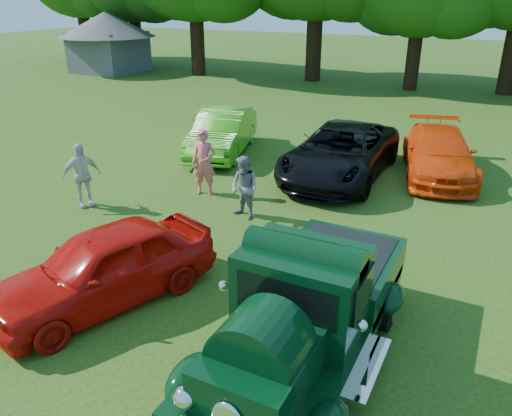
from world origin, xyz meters
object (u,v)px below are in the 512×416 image
at_px(back_car_black, 341,152).
at_px(back_car_lime, 222,132).
at_px(red_convertible, 104,266).
at_px(spectator_white, 81,175).
at_px(hero_pickup, 307,312).
at_px(spectator_grey, 244,188).
at_px(spectator_pink, 204,163).
at_px(gazebo, 107,35).
at_px(back_car_orange, 439,153).

bearing_deg(back_car_black, back_car_lime, 172.97).
height_order(red_convertible, back_car_black, back_car_black).
distance_m(back_car_black, spectator_white, 7.24).
distance_m(hero_pickup, spectator_grey, 5.21).
bearing_deg(back_car_black, spectator_pink, -134.22).
height_order(spectator_grey, spectator_white, spectator_white).
height_order(spectator_grey, gazebo, gazebo).
relative_size(red_convertible, back_car_orange, 0.86).
xyz_separation_m(back_car_orange, spectator_pink, (-5.36, -4.48, 0.21)).
bearing_deg(red_convertible, spectator_white, 159.20).
xyz_separation_m(back_car_lime, gazebo, (-16.55, 12.88, 1.68)).
height_order(back_car_orange, gazebo, gazebo).
relative_size(red_convertible, spectator_white, 2.42).
height_order(back_car_lime, back_car_black, back_car_black).
height_order(hero_pickup, spectator_white, hero_pickup).
height_order(spectator_pink, spectator_white, spectator_pink).
relative_size(spectator_pink, spectator_grey, 1.15).
height_order(back_car_lime, gazebo, gazebo).
xyz_separation_m(spectator_pink, gazebo, (-18.02, 16.34, 1.51)).
bearing_deg(spectator_white, back_car_orange, -22.00).
distance_m(spectator_grey, gazebo, 26.24).
bearing_deg(back_car_lime, hero_pickup, -69.25).
bearing_deg(back_car_lime, spectator_pink, -83.30).
bearing_deg(spectator_pink, back_car_orange, 20.57).
relative_size(back_car_black, spectator_grey, 3.53).
relative_size(back_car_lime, back_car_black, 0.81).
height_order(hero_pickup, spectator_grey, hero_pickup).
bearing_deg(back_car_orange, spectator_grey, -138.54).
distance_m(red_convertible, back_car_lime, 8.99).
xyz_separation_m(back_car_black, spectator_grey, (-1.12, -3.90, 0.02)).
height_order(hero_pickup, back_car_lime, hero_pickup).
height_order(back_car_orange, spectator_white, spectator_white).
relative_size(red_convertible, gazebo, 0.63).
bearing_deg(gazebo, spectator_pink, -42.19).
relative_size(back_car_lime, back_car_orange, 0.95).
xyz_separation_m(hero_pickup, spectator_white, (-7.23, 2.88, -0.01)).
xyz_separation_m(red_convertible, back_car_black, (1.61, 8.13, 0.07)).
distance_m(back_car_lime, spectator_pink, 3.76).
bearing_deg(spectator_white, hero_pickup, -84.43).
bearing_deg(back_car_orange, hero_pickup, -106.95).
bearing_deg(hero_pickup, back_car_orange, 87.38).
bearing_deg(hero_pickup, gazebo, 137.10).
bearing_deg(back_car_orange, red_convertible, -127.70).
distance_m(spectator_pink, spectator_white, 3.12).
bearing_deg(red_convertible, back_car_lime, 127.23).
relative_size(back_car_lime, spectator_pink, 2.47).
xyz_separation_m(back_car_black, gazebo, (-20.84, 13.33, 1.65)).
relative_size(red_convertible, spectator_pink, 2.25).
height_order(spectator_pink, spectator_grey, spectator_pink).
distance_m(back_car_lime, gazebo, 21.04).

